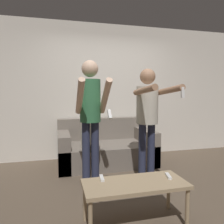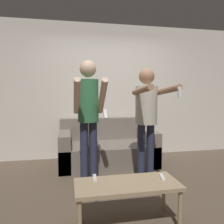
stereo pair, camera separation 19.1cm
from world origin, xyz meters
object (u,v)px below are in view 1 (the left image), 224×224
object	(u,v)px
person_standing_left	(90,110)
person_standing_right	(148,111)
person_seated	(89,134)
remote_near	(168,176)
couch	(106,149)
remote_far	(102,178)
coffee_table	(135,187)

from	to	relation	value
person_standing_left	person_standing_right	size ratio (longest dim) A/B	1.05
person_standing_left	person_seated	xyz separation A→B (m)	(0.08, 0.70, -0.47)
person_standing_left	person_seated	size ratio (longest dim) A/B	1.55
person_standing_right	remote_near	world-z (taller)	person_standing_right
remote_near	person_standing_right	bearing A→B (deg)	79.66
person_standing_right	couch	bearing A→B (deg)	113.69
person_standing_right	remote_far	world-z (taller)	person_standing_right
person_seated	coffee_table	world-z (taller)	person_seated
person_seated	remote_far	xyz separation A→B (m)	(-0.09, -1.54, -0.17)
person_seated	remote_near	xyz separation A→B (m)	(0.59, -1.65, -0.17)
coffee_table	person_seated	bearing A→B (deg)	96.99
couch	remote_near	world-z (taller)	couch
person_standing_left	coffee_table	distance (m)	1.24
person_seated	remote_far	bearing A→B (deg)	-93.53
person_standing_left	remote_far	distance (m)	1.05
person_standing_left	remote_near	world-z (taller)	person_standing_left
remote_near	remote_far	world-z (taller)	same
person_standing_right	coffee_table	bearing A→B (deg)	-119.59
couch	remote_far	bearing A→B (deg)	-103.75
coffee_table	remote_far	xyz separation A→B (m)	(-0.30, 0.16, 0.06)
person_standing_left	person_seated	world-z (taller)	person_standing_left
person_standing_right	remote_near	bearing A→B (deg)	-100.34
person_standing_right	coffee_table	xyz separation A→B (m)	(-0.56, -0.98, -0.67)
person_standing_right	coffee_table	distance (m)	1.31
person_standing_left	person_standing_right	xyz separation A→B (m)	(0.84, -0.01, -0.03)
person_standing_left	remote_far	bearing A→B (deg)	-91.07
person_standing_left	remote_near	size ratio (longest dim) A/B	11.36
person_standing_right	person_seated	bearing A→B (deg)	137.11
coffee_table	remote_far	size ratio (longest dim) A/B	6.74
person_standing_left	couch	bearing A→B (deg)	66.18
person_seated	coffee_table	xyz separation A→B (m)	(0.21, -1.69, -0.23)
couch	person_standing_right	bearing A→B (deg)	-66.31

